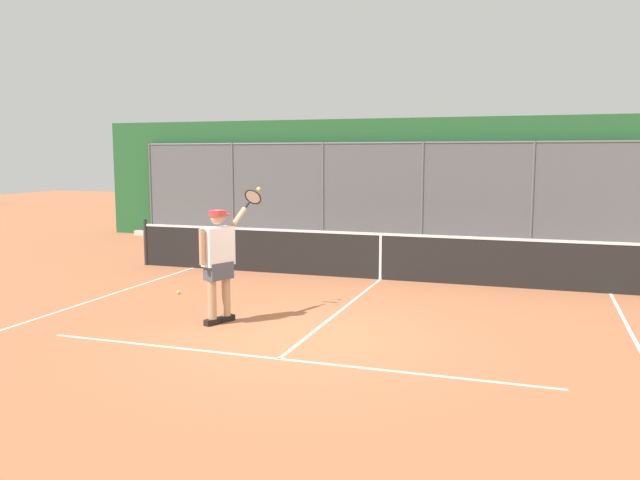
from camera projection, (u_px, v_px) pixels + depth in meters
The scene contains 6 objects.
ground_plane at pixel (307, 337), 9.02m from camera, with size 60.00×60.00×0.00m, color #A8603D.
court_line_markings at pixel (268, 367), 7.74m from camera, with size 8.72×10.03×0.01m.
fence_backdrop at pixel (427, 183), 18.26m from camera, with size 20.26×1.37×3.56m.
tennis_net at pixel (381, 256), 13.16m from camera, with size 11.21×0.09×1.07m.
tennis_player at pixel (219, 257), 9.68m from camera, with size 0.53×1.40×2.02m.
tennis_ball_near_net at pixel (178, 292), 11.83m from camera, with size 0.07×0.07×0.07m, color #D6E042.
Camera 1 is at (-2.97, 8.25, 2.53)m, focal length 36.23 mm.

